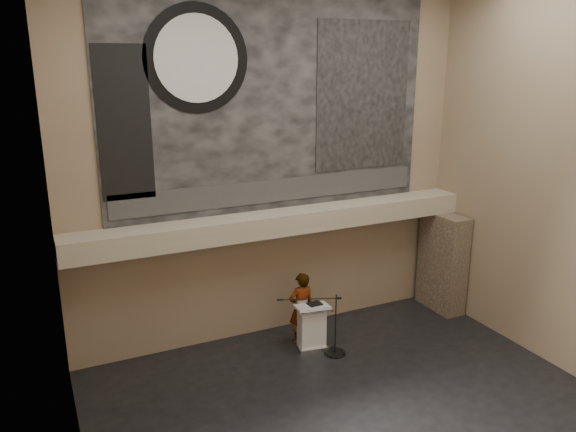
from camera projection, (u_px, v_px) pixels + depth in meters
floor at (357, 412)px, 11.03m from camera, size 10.00×10.00×0.00m
wall_back at (274, 165)px, 13.36m from camera, size 10.00×0.02×8.50m
wall_front at (557, 283)px, 6.39m from camera, size 10.00×0.02×8.50m
wall_left at (62, 242)px, 7.82m from camera, size 0.02×8.00×8.50m
wall_right at (564, 178)px, 11.93m from camera, size 0.02×8.00×8.50m
soffit at (281, 222)px, 13.36m from camera, size 10.00×0.80×0.50m
sprinkler_left at (218, 243)px, 12.74m from camera, size 0.04×0.04×0.06m
sprinkler_right at (350, 224)px, 14.17m from camera, size 0.04×0.04×0.06m
banner at (274, 104)px, 12.93m from camera, size 8.00×0.05×5.00m
banner_text_strip at (275, 190)px, 13.46m from camera, size 7.76×0.02×0.55m
banner_clock_rim at (197, 59)px, 11.89m from camera, size 2.30×0.02×2.30m
banner_clock_face at (197, 59)px, 11.87m from camera, size 1.84×0.02×1.84m
banner_building_print at (363, 96)px, 13.86m from camera, size 2.60×0.02×3.60m
banner_brick_print at (124, 124)px, 11.58m from camera, size 1.10×0.02×3.20m
stone_pier at (443, 262)px, 15.32m from camera, size 0.60×1.40×2.70m
lectern at (312, 326)px, 13.36m from camera, size 0.85×0.67×1.14m
binder at (315, 304)px, 13.24m from camera, size 0.34×0.28×0.04m
papers at (310, 307)px, 13.13m from camera, size 0.31×0.35×0.00m
speaker_person at (301, 308)px, 13.53m from camera, size 0.66×0.43×1.80m
mic_stand at (333, 345)px, 13.17m from camera, size 1.53×0.77×1.50m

